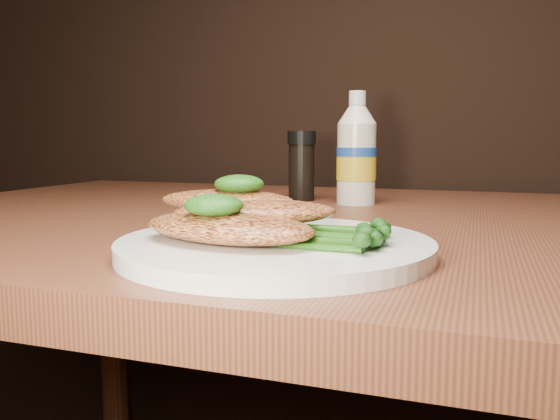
% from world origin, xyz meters
% --- Properties ---
extents(plate, '(0.27, 0.27, 0.01)m').
position_xyz_m(plate, '(0.05, 0.80, 0.76)').
color(plate, white).
rests_on(plate, dining_table).
extents(chicken_front, '(0.17, 0.11, 0.02)m').
position_xyz_m(chicken_front, '(0.02, 0.78, 0.78)').
color(chicken_front, '#C7793F').
rests_on(chicken_front, plate).
extents(chicken_mid, '(0.16, 0.12, 0.02)m').
position_xyz_m(chicken_mid, '(0.03, 0.82, 0.78)').
color(chicken_mid, '#C7793F').
rests_on(chicken_mid, plate).
extents(chicken_back, '(0.13, 0.07, 0.02)m').
position_xyz_m(chicken_back, '(-0.01, 0.84, 0.79)').
color(chicken_back, '#C7793F').
rests_on(chicken_back, plate).
extents(pesto_front, '(0.06, 0.05, 0.02)m').
position_xyz_m(pesto_front, '(0.01, 0.77, 0.79)').
color(pesto_front, black).
rests_on(pesto_front, chicken_front).
extents(pesto_back, '(0.06, 0.05, 0.02)m').
position_xyz_m(pesto_back, '(0.00, 0.84, 0.81)').
color(pesto_back, black).
rests_on(pesto_back, chicken_back).
extents(broccolini_bundle, '(0.15, 0.13, 0.02)m').
position_xyz_m(broccolini_bundle, '(0.10, 0.80, 0.77)').
color(broccolini_bundle, '#235612').
rests_on(broccolini_bundle, plate).
extents(mayo_bottle, '(0.07, 0.07, 0.16)m').
position_xyz_m(mayo_bottle, '(0.04, 1.19, 0.83)').
color(mayo_bottle, beige).
rests_on(mayo_bottle, dining_table).
extents(pepper_grinder, '(0.05, 0.05, 0.11)m').
position_xyz_m(pepper_grinder, '(-0.05, 1.21, 0.80)').
color(pepper_grinder, black).
rests_on(pepper_grinder, dining_table).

